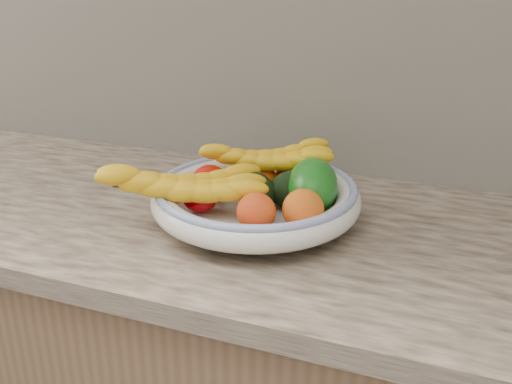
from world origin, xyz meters
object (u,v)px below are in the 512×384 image
Objects in this scene: fruit_bowl at (256,198)px; green_mango at (312,186)px; banana_bunch_back at (266,162)px; banana_bunch_front at (183,190)px.

green_mango is (0.10, 0.03, 0.03)m from fruit_bowl.
banana_bunch_back reaches higher than fruit_bowl.
green_mango is 0.45× the size of banana_bunch_front.
banana_bunch_back is at bearing 131.85° from green_mango.
fruit_bowl is 1.41× the size of banana_bunch_back.
banana_bunch_back is 0.20m from banana_bunch_front.
banana_bunch_front is at bearing -140.30° from fruit_bowl.
fruit_bowl is 1.24× the size of banana_bunch_front.
banana_bunch_back is at bearing 98.85° from fruit_bowl.
banana_bunch_back is (-0.01, 0.09, 0.04)m from fruit_bowl.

